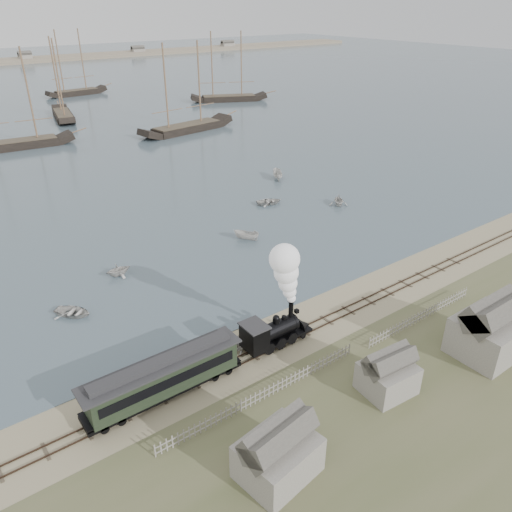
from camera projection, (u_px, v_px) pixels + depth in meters
ground at (274, 329)px, 47.94m from camera, size 600.00×600.00×0.00m
rail_track at (288, 338)px, 46.49m from camera, size 120.00×1.80×0.16m
picket_fence_west at (265, 399)px, 39.52m from camera, size 19.00×0.10×1.20m
picket_fence_east at (421, 320)px, 49.17m from camera, size 15.00×0.10×1.20m
shed_left at (278, 473)px, 33.38m from camera, size 5.00×4.00×4.10m
shed_mid at (385, 390)px, 40.42m from camera, size 4.00×3.50×3.60m
shed_right at (484, 352)px, 44.78m from camera, size 6.00×5.00×5.10m
locomotive at (285, 301)px, 44.27m from camera, size 7.51×2.80×9.37m
passenger_coach at (164, 376)px, 38.91m from camera, size 13.21×2.55×3.21m
beached_dinghy at (242, 341)px, 45.57m from camera, size 2.73×3.70×0.74m
rowboat_0 at (73, 312)px, 49.70m from camera, size 4.63×4.51×0.78m
rowboat_1 at (118, 270)px, 56.69m from camera, size 2.45×2.84×1.50m
rowboat_2 at (246, 236)px, 65.07m from camera, size 3.31×3.15×1.28m
rowboat_3 at (269, 201)px, 76.61m from camera, size 3.87×4.60×0.82m
rowboat_4 at (339, 200)px, 75.92m from camera, size 4.20×4.10×1.68m
rowboat_5 at (277, 175)px, 87.02m from camera, size 4.12×3.21×1.51m
schooner_2 at (9, 99)px, 100.74m from camera, size 22.65×7.21×20.00m
schooner_3 at (57, 79)px, 126.13m from camera, size 8.37×20.42×20.00m
schooner_4 at (185, 88)px, 113.90m from camera, size 25.32×9.29×20.00m
schooner_5 at (228, 67)px, 148.88m from camera, size 23.23×14.46×20.00m
schooner_8 at (72, 63)px, 158.23m from camera, size 19.90×6.48×20.00m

